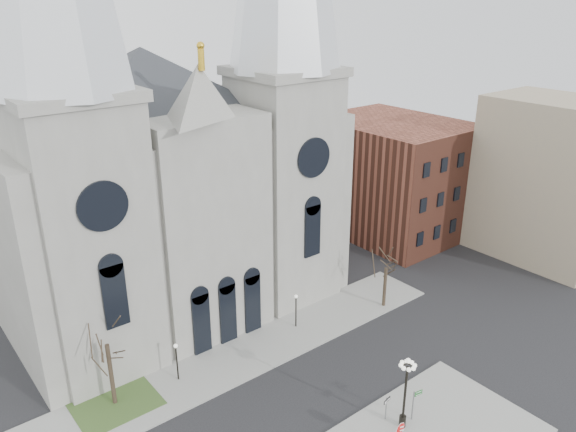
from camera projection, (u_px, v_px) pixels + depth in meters
ground at (334, 428)px, 39.40m from camera, size 160.00×160.00×0.00m
sidewalk_far at (245, 354)px, 47.34m from camera, size 40.00×6.00×0.14m
grass_patch at (115, 403)px, 41.66m from camera, size 6.00×5.00×0.18m
cathedral at (162, 115)px, 49.05m from camera, size 33.00×26.66×54.00m
bg_building_brick at (391, 176)px, 70.14m from camera, size 14.00×18.00×14.00m
bg_building_tan at (549, 180)px, 62.46m from camera, size 10.00×14.00×18.00m
tree_left at (106, 341)px, 39.61m from camera, size 3.20×3.20×7.50m
tree_right at (386, 265)px, 52.96m from camera, size 3.20×3.20×6.00m
ped_lamp_left at (176, 356)px, 43.37m from camera, size 0.32×0.32×3.26m
ped_lamp_right at (296, 305)px, 50.34m from camera, size 0.32×0.32×3.26m
stop_sign at (400, 431)px, 36.49m from camera, size 0.85×0.33×2.49m
globe_lamp at (406, 384)px, 38.08m from camera, size 1.31×1.31×5.70m
one_way_sign at (386, 404)px, 39.61m from camera, size 0.81×0.20×1.86m
street_name_sign at (414, 403)px, 39.55m from camera, size 0.77×0.19×2.44m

